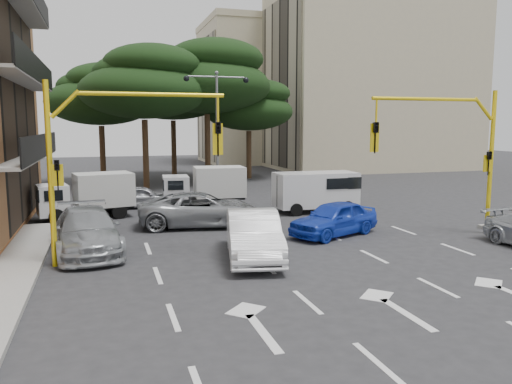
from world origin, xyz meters
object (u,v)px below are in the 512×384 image
Objects in this scene: car_blue_compact at (334,218)px; car_silver_wagon at (87,231)px; car_silver_cross_a at (202,209)px; box_truck_b at (205,187)px; car_silver_cross_b at (142,197)px; box_truck_a at (87,196)px; street_lamp_center at (217,111)px; signal_mast_right at (456,142)px; signal_mast_left at (108,147)px; car_white_hatch at (253,235)px; van_white at (315,192)px.

car_blue_compact is 0.78× the size of car_silver_wagon.
car_silver_cross_a is at bearing -149.08° from car_blue_compact.
box_truck_b reaches higher than car_blue_compact.
car_silver_wagon is 1.18× the size of box_truck_b.
box_truck_a is (-2.80, -2.47, 0.50)m from car_silver_cross_b.
street_lamp_center is 2.15× the size of car_silver_cross_b.
signal_mast_right reaches higher than car_blue_compact.
signal_mast_left is at bearing -69.30° from car_silver_wagon.
car_white_hatch is 4.90m from car_blue_compact.
street_lamp_center is 7.56m from car_silver_cross_b.
car_silver_cross_b is at bearing 68.69° from car_silver_wagon.
van_white is at bearing -62.11° from street_lamp_center.
signal_mast_right is 17.14m from box_truck_a.
car_silver_cross_b is (-11.80, 11.01, -3.27)m from signal_mast_right.
car_silver_cross_b is 3.53m from box_truck_b.
box_truck_a is at bearing 133.53° from car_silver_cross_b.
car_white_hatch reaches higher than car_silver_cross_a.
car_silver_cross_b is at bearing -113.97° from van_white.
street_lamp_center is 10.50m from car_silver_cross_a.
car_silver_cross_b is at bearing -149.04° from street_lamp_center.
car_silver_wagon is at bearing 116.30° from signal_mast_left.
street_lamp_center is at bearing -7.47° from car_silver_cross_a.
car_silver_cross_a is at bearing 152.40° from signal_mast_right.
car_blue_compact is at bearing -152.25° from box_truck_b.
car_silver_wagon is (-14.43, 1.67, -3.10)m from signal_mast_right.
car_white_hatch reaches higher than car_silver_wagon.
signal_mast_right is 9.46m from car_white_hatch.
car_silver_wagon is (-9.78, 0.14, 0.07)m from car_blue_compact.
car_white_hatch is (4.71, -0.93, -3.07)m from signal_mast_left.
street_lamp_center is at bearing 64.09° from signal_mast_left.
car_white_hatch is 6.11m from car_silver_wagon.
box_truck_a is at bearing 109.40° from box_truck_b.
van_white is (6.49, 1.98, 0.29)m from car_silver_cross_a.
street_lamp_center reaches higher than car_white_hatch.
signal_mast_right is 1.33× the size of box_truck_a.
box_truck_a is at bearing -144.95° from street_lamp_center.
car_silver_cross_b is (-2.22, 6.00, -0.17)m from car_silver_cross_a.
car_white_hatch is at bearing -11.14° from signal_mast_left.
car_blue_compact is 11.88m from car_silver_cross_b.
signal_mast_left reaches higher than car_silver_wagon.
signal_mast_right is 1.42× the size of car_blue_compact.
car_silver_cross_b is (-5.00, -3.00, -4.81)m from street_lamp_center.
street_lamp_center reaches higher than car_silver_cross_b.
street_lamp_center is 1.84× the size of car_blue_compact.
signal_mast_left is at bearing -179.29° from car_white_hatch.
car_silver_cross_a is (-4.93, 3.49, 0.06)m from car_blue_compact.
car_silver_cross_a is at bearing -136.64° from box_truck_a.
car_silver_cross_b is (-2.90, 11.94, -0.20)m from car_white_hatch.
car_silver_cross_a is at bearing 28.97° from car_silver_wagon.
signal_mast_right is 5.83m from car_blue_compact.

